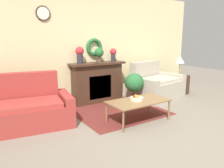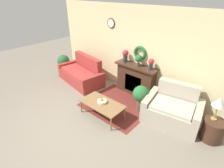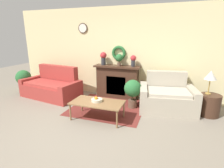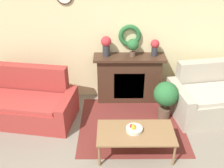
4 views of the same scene
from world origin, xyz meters
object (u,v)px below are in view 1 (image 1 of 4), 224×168
(side_table_by_loveseat, at_px, (181,84))
(table_lamp, at_px, (180,60))
(potted_plant_on_mantel, at_px, (99,53))
(fireplace, at_px, (97,82))
(vase_on_mantel_left, at_px, (80,54))
(fruit_bowl, at_px, (137,98))
(potted_plant_floor_by_loveseat, at_px, (134,84))
(vase_on_mantel_right, at_px, (113,54))
(couch_left, at_px, (19,110))
(loveseat_right, at_px, (155,85))
(coffee_table, at_px, (138,102))

(side_table_by_loveseat, bearing_deg, table_lamp, 141.34)
(table_lamp, bearing_deg, potted_plant_on_mantel, 168.39)
(fireplace, xyz_separation_m, side_table_by_loveseat, (2.49, -0.55, -0.24))
(table_lamp, distance_m, vase_on_mantel_left, 2.94)
(fruit_bowl, relative_size, potted_plant_floor_by_loveseat, 0.34)
(side_table_by_loveseat, height_order, vase_on_mantel_right, vase_on_mantel_right)
(table_lamp, relative_size, vase_on_mantel_left, 1.44)
(vase_on_mantel_right, bearing_deg, fireplace, -179.32)
(potted_plant_on_mantel, bearing_deg, fruit_bowl, -92.64)
(fireplace, height_order, couch_left, fireplace)
(fruit_bowl, relative_size, side_table_by_loveseat, 0.49)
(table_lamp, relative_size, potted_plant_floor_by_loveseat, 0.74)
(fruit_bowl, bearing_deg, loveseat_right, 35.38)
(fruit_bowl, height_order, table_lamp, table_lamp)
(potted_plant_floor_by_loveseat, bearing_deg, vase_on_mantel_right, 102.91)
(side_table_by_loveseat, bearing_deg, potted_plant_on_mantel, 167.59)
(couch_left, bearing_deg, vase_on_mantel_left, 31.61)
(fireplace, distance_m, loveseat_right, 1.58)
(loveseat_right, bearing_deg, potted_plant_on_mantel, 152.34)
(couch_left, height_order, potted_plant_on_mantel, potted_plant_on_mantel)
(fruit_bowl, xyz_separation_m, vase_on_mantel_right, (0.49, 1.56, 0.73))
(loveseat_right, relative_size, potted_plant_floor_by_loveseat, 1.99)
(side_table_by_loveseat, xyz_separation_m, table_lamp, (-0.06, 0.05, 0.71))
(table_lamp, relative_size, potted_plant_on_mantel, 1.62)
(table_lamp, xyz_separation_m, potted_plant_floor_by_loveseat, (-1.79, -0.17, -0.48))
(fruit_bowl, distance_m, potted_plant_on_mantel, 1.72)
(vase_on_mantel_right, bearing_deg, coffee_table, -106.29)
(loveseat_right, height_order, potted_plant_floor_by_loveseat, loveseat_right)
(couch_left, height_order, table_lamp, table_lamp)
(vase_on_mantel_left, bearing_deg, vase_on_mantel_right, -0.00)
(coffee_table, bearing_deg, loveseat_right, 36.56)
(potted_plant_floor_by_loveseat, bearing_deg, table_lamp, 5.48)
(fireplace, bearing_deg, vase_on_mantel_left, 179.28)
(table_lamp, distance_m, vase_on_mantel_right, 2.03)
(vase_on_mantel_right, bearing_deg, fruit_bowl, -107.52)
(fireplace, distance_m, potted_plant_floor_by_loveseat, 0.93)
(vase_on_mantel_left, bearing_deg, loveseat_right, -14.11)
(fireplace, bearing_deg, potted_plant_on_mantel, -14.17)
(fireplace, xyz_separation_m, potted_plant_floor_by_loveseat, (0.63, -0.67, -0.01))
(fruit_bowl, bearing_deg, vase_on_mantel_left, 105.69)
(vase_on_mantel_right, bearing_deg, side_table_by_loveseat, -15.44)
(table_lamp, bearing_deg, fireplace, 168.33)
(coffee_table, xyz_separation_m, table_lamp, (2.41, 1.08, 0.59))
(coffee_table, height_order, potted_plant_floor_by_loveseat, potted_plant_floor_by_loveseat)
(loveseat_right, bearing_deg, potted_plant_floor_by_loveseat, -177.14)
(side_table_by_loveseat, height_order, table_lamp, table_lamp)
(side_table_by_loveseat, xyz_separation_m, vase_on_mantel_right, (-2.01, 0.56, 0.93))
(loveseat_right, relative_size, coffee_table, 1.28)
(couch_left, height_order, vase_on_mantel_right, vase_on_mantel_right)
(loveseat_right, bearing_deg, side_table_by_loveseat, -13.35)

